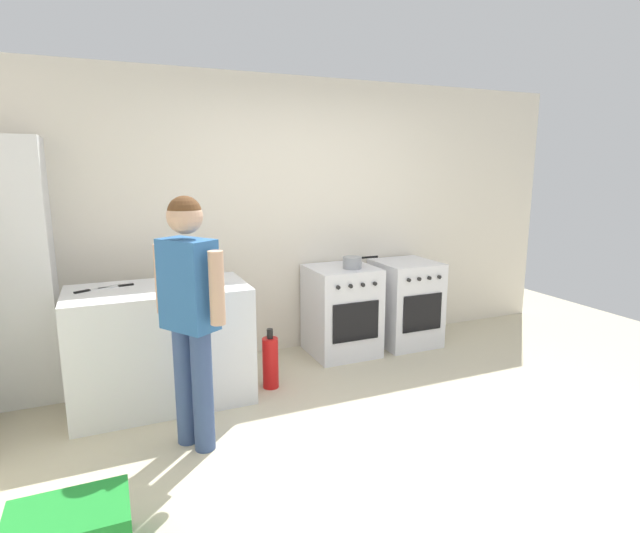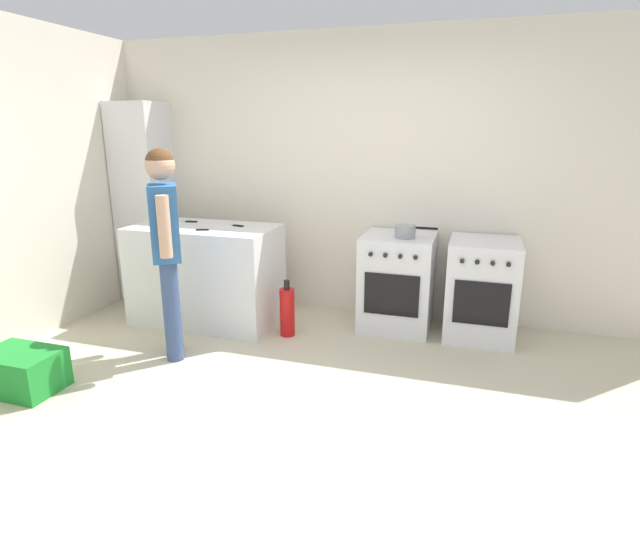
{
  "view_description": "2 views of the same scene",
  "coord_description": "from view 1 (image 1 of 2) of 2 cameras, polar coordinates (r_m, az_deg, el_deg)",
  "views": [
    {
      "loc": [
        -1.66,
        -2.58,
        1.77
      ],
      "look_at": [
        -0.16,
        0.92,
        1.02
      ],
      "focal_mm": 28.0,
      "sensor_mm": 36.0,
      "label": 1
    },
    {
      "loc": [
        0.96,
        -2.69,
        1.74
      ],
      "look_at": [
        -0.11,
        0.73,
        0.75
      ],
      "focal_mm": 28.0,
      "sensor_mm": 36.0,
      "label": 2
    }
  ],
  "objects": [
    {
      "name": "ground_plane",
      "position": [
        3.54,
        8.72,
        -18.92
      ],
      "size": [
        8.0,
        8.0,
        0.0
      ],
      "primitive_type": "plane",
      "color": "beige"
    },
    {
      "name": "knife_bread",
      "position": [
        3.99,
        -24.2,
        -2.35
      ],
      "size": [
        0.32,
        0.19,
        0.01
      ],
      "color": "silver",
      "rests_on": "counter_unit"
    },
    {
      "name": "fire_extinguisher",
      "position": [
        4.15,
        -5.69,
        -10.82
      ],
      "size": [
        0.13,
        0.13,
        0.5
      ],
      "color": "red",
      "rests_on": "ground"
    },
    {
      "name": "pot",
      "position": [
        4.65,
        3.75,
        0.46
      ],
      "size": [
        0.36,
        0.18,
        0.11
      ],
      "color": "gray",
      "rests_on": "oven_left"
    },
    {
      "name": "oven_left",
      "position": [
        4.81,
        2.46,
        -5.03
      ],
      "size": [
        0.61,
        0.62,
        0.85
      ],
      "color": "silver",
      "rests_on": "ground"
    },
    {
      "name": "larder_cabinet",
      "position": [
        4.37,
        -31.24,
        -0.59
      ],
      "size": [
        0.48,
        0.44,
        2.0
      ],
      "primitive_type": "cube",
      "color": "silver",
      "rests_on": "ground"
    },
    {
      "name": "knife_paring",
      "position": [
        4.02,
        -14.42,
        -1.6
      ],
      "size": [
        0.21,
        0.07,
        0.01
      ],
      "color": "silver",
      "rests_on": "counter_unit"
    },
    {
      "name": "counter_unit",
      "position": [
        4.02,
        -17.68,
        -8.55
      ],
      "size": [
        1.3,
        0.7,
        0.9
      ],
      "primitive_type": "cube",
      "color": "silver",
      "rests_on": "ground"
    },
    {
      "name": "knife_carving",
      "position": [
        3.78,
        -15.21,
        -2.46
      ],
      "size": [
        0.32,
        0.14,
        0.01
      ],
      "color": "silver",
      "rests_on": "counter_unit"
    },
    {
      "name": "oven_right",
      "position": [
        5.15,
        9.71,
        -4.07
      ],
      "size": [
        0.57,
        0.62,
        0.85
      ],
      "color": "silver",
      "rests_on": "ground"
    },
    {
      "name": "person",
      "position": [
        3.17,
        -14.71,
        -4.0
      ],
      "size": [
        0.35,
        0.49,
        1.61
      ],
      "color": "#384C7A",
      "rests_on": "ground"
    },
    {
      "name": "back_wall",
      "position": [
        4.85,
        -3.12,
        5.63
      ],
      "size": [
        6.0,
        0.1,
        2.6
      ],
      "primitive_type": "cube",
      "color": "silver",
      "rests_on": "ground"
    },
    {
      "name": "knife_utility",
      "position": [
        4.01,
        -22.12,
        -2.1
      ],
      "size": [
        0.25,
        0.07,
        0.01
      ],
      "color": "silver",
      "rests_on": "counter_unit"
    }
  ]
}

